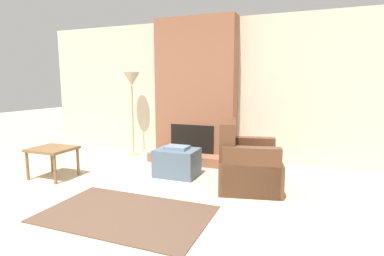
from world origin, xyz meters
TOP-DOWN VIEW (x-y plane):
  - ground_plane at (0.00, 0.00)m, footprint 24.00×24.00m
  - wall_back at (0.00, 3.37)m, footprint 6.83×0.06m
  - fireplace at (0.00, 3.13)m, footprint 1.51×0.74m
  - ottoman at (0.11, 2.03)m, footprint 0.64×0.49m
  - armchair at (1.19, 1.88)m, footprint 0.97×1.01m
  - side_table at (-1.62, 1.27)m, footprint 0.61×0.54m
  - floor_lamp_left at (-1.28, 3.00)m, footprint 0.32×0.32m
  - area_rug at (0.15, 0.55)m, footprint 1.83×1.11m

SIDE VIEW (x-z plane):
  - ground_plane at x=0.00m, z-range 0.00..0.00m
  - area_rug at x=0.15m, z-range 0.00..0.01m
  - ottoman at x=0.11m, z-range -0.02..0.46m
  - armchair at x=1.19m, z-range -0.16..0.76m
  - side_table at x=-1.62m, z-range 0.17..0.63m
  - fireplace at x=0.00m, z-range -0.07..2.53m
  - wall_back at x=0.00m, z-range 0.00..2.60m
  - floor_lamp_left at x=-1.28m, z-range 0.60..2.25m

